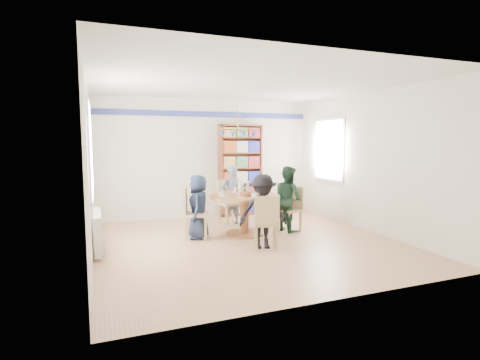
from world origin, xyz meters
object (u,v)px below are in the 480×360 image
dining_table (245,205)px  chair_left (192,210)px  radiator (98,231)px  chair_far (228,200)px  person_near (263,212)px  chair_right (292,206)px  person_far (231,195)px  person_right (288,199)px  chair_near (266,220)px  person_left (198,207)px  bookshelf (240,171)px

dining_table → chair_left: chair_left is taller
radiator → chair_far: 2.88m
radiator → person_near: size_ratio=0.82×
chair_right → chair_far: 1.40m
dining_table → chair_far: bearing=88.6°
dining_table → person_near: (-0.05, -0.93, 0.05)m
chair_right → person_far: size_ratio=0.70×
dining_table → chair_right: (0.99, -0.02, -0.08)m
chair_right → person_right: person_right is taller
radiator → chair_near: (2.52, -0.81, 0.14)m
chair_near → person_left: bearing=126.7°
person_left → person_right: 1.77m
radiator → person_left: (1.69, 0.30, 0.22)m
chair_far → person_right: bearing=-49.6°
radiator → person_left: person_left is taller
radiator → chair_right: size_ratio=1.16×
chair_near → person_near: bearing=87.9°
chair_far → bookshelf: 1.11m
dining_table → bookshelf: 1.94m
chair_left → person_near: person_near is taller
dining_table → person_left: (-0.87, 0.04, 0.02)m
person_near → chair_right: bearing=54.3°
radiator → person_right: person_right is taller
chair_right → person_right: size_ratio=0.68×
person_left → bookshelf: bookshelf is taller
radiator → chair_far: chair_far is taller
chair_left → chair_near: (0.94, -1.12, -0.03)m
chair_left → chair_near: size_ratio=1.05×
chair_right → chair_far: (-0.97, 1.01, 0.04)m
person_right → person_far: size_ratio=1.02×
chair_near → person_right: (0.95, 1.03, 0.14)m
chair_far → person_left: bearing=-133.3°
chair_right → person_left: bearing=178.4°
chair_far → person_right: (0.87, -1.03, 0.12)m
bookshelf → person_right: bearing=-80.7°
chair_right → person_right: bearing=-169.9°
person_left → bookshelf: (1.48, 1.74, 0.47)m
radiator → dining_table: dining_table is taller
radiator → bookshelf: (3.17, 2.04, 0.70)m
dining_table → chair_far: size_ratio=1.40×
chair_right → person_far: person_far is taller
chair_left → person_right: 1.90m
chair_near → bookshelf: 2.97m
person_near → chair_left: bearing=147.0°
person_right → radiator: bearing=83.8°
person_right → bookshelf: 1.88m
dining_table → chair_near: (-0.05, -1.06, -0.07)m
chair_far → chair_left: bearing=-137.3°
chair_near → person_near: 0.18m
radiator → chair_left: (1.57, 0.31, 0.17)m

